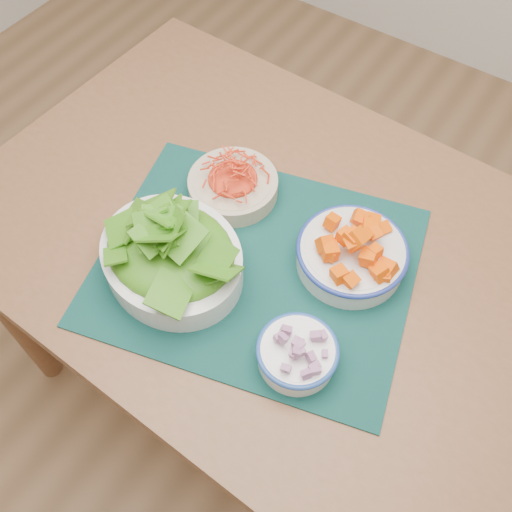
{
  "coord_description": "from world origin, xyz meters",
  "views": [
    {
      "loc": [
        0.55,
        -0.26,
        1.65
      ],
      "look_at": [
        0.23,
        0.21,
        0.78
      ],
      "focal_mm": 40.0,
      "sensor_mm": 36.0,
      "label": 1
    }
  ],
  "objects_px": {
    "carrot_bowl": "(233,183)",
    "lettuce_bowl": "(171,251)",
    "squash_bowl": "(353,250)",
    "onion_bowl": "(297,352)",
    "table": "(278,266)",
    "placemat": "(256,265)"
  },
  "relations": [
    {
      "from": "placemat",
      "to": "table",
      "type": "bearing_deg",
      "value": 72.58
    },
    {
      "from": "table",
      "to": "carrot_bowl",
      "type": "height_order",
      "value": "carrot_bowl"
    },
    {
      "from": "carrot_bowl",
      "to": "lettuce_bowl",
      "type": "xyz_separation_m",
      "value": [
        0.02,
        -0.21,
        0.03
      ]
    },
    {
      "from": "carrot_bowl",
      "to": "table",
      "type": "bearing_deg",
      "value": -17.23
    },
    {
      "from": "carrot_bowl",
      "to": "lettuce_bowl",
      "type": "height_order",
      "value": "lettuce_bowl"
    },
    {
      "from": "squash_bowl",
      "to": "onion_bowl",
      "type": "height_order",
      "value": "squash_bowl"
    },
    {
      "from": "carrot_bowl",
      "to": "squash_bowl",
      "type": "height_order",
      "value": "squash_bowl"
    },
    {
      "from": "table",
      "to": "onion_bowl",
      "type": "relative_size",
      "value": 8.42
    },
    {
      "from": "lettuce_bowl",
      "to": "onion_bowl",
      "type": "bearing_deg",
      "value": 8.5
    },
    {
      "from": "onion_bowl",
      "to": "lettuce_bowl",
      "type": "bearing_deg",
      "value": 174.64
    },
    {
      "from": "squash_bowl",
      "to": "lettuce_bowl",
      "type": "height_order",
      "value": "lettuce_bowl"
    },
    {
      "from": "carrot_bowl",
      "to": "lettuce_bowl",
      "type": "bearing_deg",
      "value": -85.81
    },
    {
      "from": "table",
      "to": "squash_bowl",
      "type": "xyz_separation_m",
      "value": [
        0.14,
        0.03,
        0.14
      ]
    },
    {
      "from": "squash_bowl",
      "to": "lettuce_bowl",
      "type": "xyz_separation_m",
      "value": [
        -0.26,
        -0.19,
        0.01
      ]
    },
    {
      "from": "table",
      "to": "onion_bowl",
      "type": "height_order",
      "value": "onion_bowl"
    },
    {
      "from": "onion_bowl",
      "to": "carrot_bowl",
      "type": "bearing_deg",
      "value": 141.52
    },
    {
      "from": "placemat",
      "to": "squash_bowl",
      "type": "distance_m",
      "value": 0.18
    },
    {
      "from": "carrot_bowl",
      "to": "squash_bowl",
      "type": "relative_size",
      "value": 0.95
    },
    {
      "from": "table",
      "to": "lettuce_bowl",
      "type": "height_order",
      "value": "lettuce_bowl"
    },
    {
      "from": "carrot_bowl",
      "to": "onion_bowl",
      "type": "height_order",
      "value": "same"
    },
    {
      "from": "table",
      "to": "squash_bowl",
      "type": "bearing_deg",
      "value": 12.49
    },
    {
      "from": "lettuce_bowl",
      "to": "onion_bowl",
      "type": "distance_m",
      "value": 0.28
    }
  ]
}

